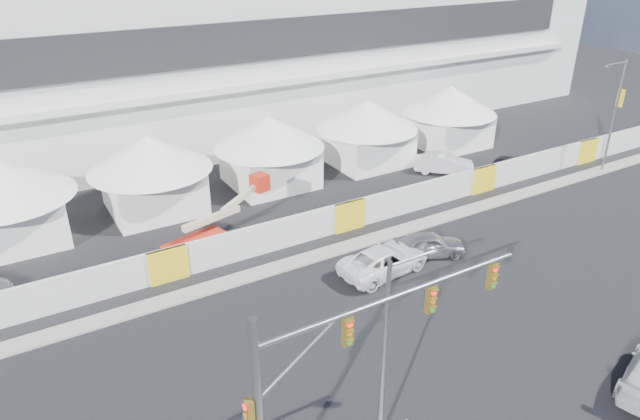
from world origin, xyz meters
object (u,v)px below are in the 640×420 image
sedan_silver (430,244)px  lot_car_a (444,163)px  pickup_curb (384,260)px  streetlight_median (390,343)px  traffic_mast (319,391)px  streetlight_curb (614,109)px  lot_car_b (505,163)px  boom_lift (207,239)px

sedan_silver → lot_car_a: 13.70m
pickup_curb → streetlight_median: 12.88m
sedan_silver → pickup_curb: bearing=116.1°
traffic_mast → streetlight_median: bearing=10.4°
streetlight_curb → sedan_silver: bearing=-171.1°
sedan_silver → traffic_mast: (-13.98, -10.58, 3.84)m
lot_car_a → lot_car_b: bearing=-74.3°
traffic_mast → streetlight_median: 3.27m
sedan_silver → streetlight_median: 15.21m
lot_car_a → lot_car_b: size_ratio=1.23×
pickup_curb → lot_car_a: bearing=-60.3°
traffic_mast → streetlight_curb: bearing=21.6°
sedan_silver → boom_lift: boom_lift is taller
traffic_mast → streetlight_median: traffic_mast is taller
pickup_curb → traffic_mast: (-10.49, -10.46, 3.80)m
lot_car_a → streetlight_median: 28.65m
pickup_curb → lot_car_a: 16.43m
sedan_silver → streetlight_median: (-10.76, -9.99, 3.98)m
pickup_curb → streetlight_curb: streetlight_curb is taller
sedan_silver → streetlight_median: streetlight_median is taller
streetlight_median → boom_lift: size_ratio=1.02×
pickup_curb → lot_car_b: 19.31m
sedan_silver → boom_lift: (-11.42, 6.97, 0.29)m
streetlight_curb → streetlight_median: bearing=-157.3°
traffic_mast → boom_lift: (2.55, 17.55, -3.55)m
lot_car_a → pickup_curb: bearing=168.2°
streetlight_median → pickup_curb: bearing=53.6°
lot_car_a → boom_lift: (-21.16, -2.67, 0.25)m
lot_car_a → streetlight_median: streetlight_median is taller
lot_car_b → boom_lift: bearing=70.7°
lot_car_a → sedan_silver: bearing=176.5°
lot_car_b → traffic_mast: traffic_mast is taller
pickup_curb → streetlight_median: bearing=136.9°
pickup_curb → boom_lift: 10.65m
pickup_curb → traffic_mast: bearing=128.2°
pickup_curb → boom_lift: (-7.94, 7.10, 0.26)m
lot_car_a → streetlight_median: bearing=175.5°
lot_car_a → boom_lift: 21.33m
sedan_silver → traffic_mast: traffic_mast is taller
lot_car_a → lot_car_b: 5.08m
lot_car_b → streetlight_median: size_ratio=0.49×
pickup_curb → lot_car_b: size_ratio=1.43×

